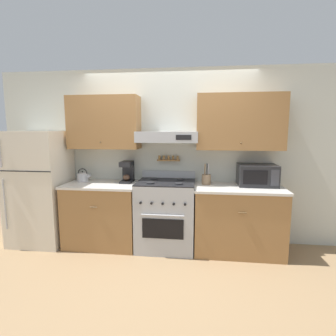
{
  "coord_description": "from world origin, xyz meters",
  "views": [
    {
      "loc": [
        0.46,
        -3.2,
        1.67
      ],
      "look_at": [
        0.04,
        0.28,
        1.16
      ],
      "focal_mm": 28.0,
      "sensor_mm": 36.0,
      "label": 1
    }
  ],
  "objects_px": {
    "tea_kettle": "(83,176)",
    "microwave": "(257,175)",
    "refrigerator": "(40,188)",
    "utensil_crock": "(206,179)",
    "coffee_maker": "(127,171)",
    "stove_range": "(166,215)"
  },
  "relations": [
    {
      "from": "stove_range",
      "to": "coffee_maker",
      "type": "distance_m",
      "value": 0.85
    },
    {
      "from": "stove_range",
      "to": "tea_kettle",
      "type": "distance_m",
      "value": 1.37
    },
    {
      "from": "tea_kettle",
      "to": "microwave",
      "type": "distance_m",
      "value": 2.52
    },
    {
      "from": "utensil_crock",
      "to": "microwave",
      "type": "bearing_deg",
      "value": 1.48
    },
    {
      "from": "microwave",
      "to": "coffee_maker",
      "type": "bearing_deg",
      "value": 179.46
    },
    {
      "from": "refrigerator",
      "to": "coffee_maker",
      "type": "distance_m",
      "value": 1.32
    },
    {
      "from": "tea_kettle",
      "to": "utensil_crock",
      "type": "distance_m",
      "value": 1.82
    },
    {
      "from": "refrigerator",
      "to": "utensil_crock",
      "type": "bearing_deg",
      "value": 3.3
    },
    {
      "from": "stove_range",
      "to": "coffee_maker",
      "type": "xyz_separation_m",
      "value": [
        -0.59,
        0.16,
        0.58
      ]
    },
    {
      "from": "refrigerator",
      "to": "tea_kettle",
      "type": "xyz_separation_m",
      "value": [
        0.61,
        0.14,
        0.16
      ]
    },
    {
      "from": "refrigerator",
      "to": "microwave",
      "type": "xyz_separation_m",
      "value": [
        3.12,
        0.16,
        0.23
      ]
    },
    {
      "from": "refrigerator",
      "to": "utensil_crock",
      "type": "distance_m",
      "value": 2.44
    },
    {
      "from": "stove_range",
      "to": "refrigerator",
      "type": "distance_m",
      "value": 1.9
    },
    {
      "from": "stove_range",
      "to": "refrigerator",
      "type": "bearing_deg",
      "value": -179.41
    },
    {
      "from": "coffee_maker",
      "to": "refrigerator",
      "type": "bearing_deg",
      "value": -172.21
    },
    {
      "from": "coffee_maker",
      "to": "microwave",
      "type": "height_order",
      "value": "coffee_maker"
    },
    {
      "from": "stove_range",
      "to": "refrigerator",
      "type": "xyz_separation_m",
      "value": [
        -1.87,
        -0.02,
        0.34
      ]
    },
    {
      "from": "tea_kettle",
      "to": "refrigerator",
      "type": "bearing_deg",
      "value": -166.99
    },
    {
      "from": "refrigerator",
      "to": "coffee_maker",
      "type": "height_order",
      "value": "refrigerator"
    },
    {
      "from": "tea_kettle",
      "to": "utensil_crock",
      "type": "relative_size",
      "value": 0.72
    },
    {
      "from": "stove_range",
      "to": "coffee_maker",
      "type": "bearing_deg",
      "value": 165.24
    },
    {
      "from": "stove_range",
      "to": "utensil_crock",
      "type": "bearing_deg",
      "value": 12.21
    }
  ]
}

